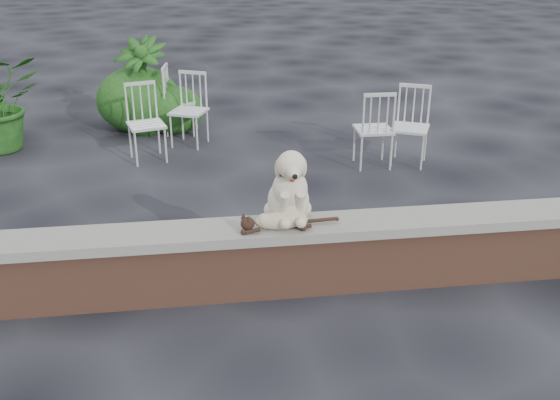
{
  "coord_description": "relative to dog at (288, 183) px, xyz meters",
  "views": [
    {
      "loc": [
        -0.82,
        -4.36,
        2.74
      ],
      "look_at": [
        -0.2,
        0.2,
        0.7
      ],
      "focal_mm": 40.81,
      "sensor_mm": 36.0,
      "label": 1
    }
  ],
  "objects": [
    {
      "name": "shrubbery",
      "position": [
        -2.11,
        4.38,
        -0.52
      ],
      "size": [
        3.66,
        1.19,
        0.92
      ],
      "color": "#174212",
      "rests_on": "ground"
    },
    {
      "name": "ground",
      "position": [
        0.15,
        -0.09,
        -0.89
      ],
      "size": [
        60.0,
        60.0,
        0.0
      ],
      "primitive_type": "plane",
      "color": "black",
      "rests_on": "ground"
    },
    {
      "name": "chair_b",
      "position": [
        -0.77,
        3.65,
        -0.42
      ],
      "size": [
        0.74,
        0.74,
        0.94
      ],
      "primitive_type": null,
      "rotation": [
        0.0,
        0.0,
        -0.41
      ],
      "color": "silver",
      "rests_on": "ground"
    },
    {
      "name": "chair_d",
      "position": [
        1.86,
        2.56,
        -0.42
      ],
      "size": [
        0.75,
        0.75,
        0.94
      ],
      "primitive_type": null,
      "rotation": [
        0.0,
        0.0,
        -0.44
      ],
      "color": "silver",
      "rests_on": "ground"
    },
    {
      "name": "chair_c",
      "position": [
        1.41,
        2.57,
        -0.42
      ],
      "size": [
        0.57,
        0.57,
        0.94
      ],
      "primitive_type": null,
      "rotation": [
        0.0,
        0.0,
        3.13
      ],
      "color": "silver",
      "rests_on": "ground"
    },
    {
      "name": "chair_e",
      "position": [
        -0.87,
        4.18,
        -0.42
      ],
      "size": [
        0.63,
        0.63,
        0.94
      ],
      "primitive_type": null,
      "rotation": [
        0.0,
        0.0,
        1.44
      ],
      "color": "silver",
      "rests_on": "ground"
    },
    {
      "name": "chair_a",
      "position": [
        -1.28,
        3.12,
        -0.42
      ],
      "size": [
        0.69,
        0.69,
        0.94
      ],
      "primitive_type": null,
      "rotation": [
        0.0,
        0.0,
        0.27
      ],
      "color": "silver",
      "rests_on": "ground"
    },
    {
      "name": "brick_wall",
      "position": [
        0.15,
        -0.09,
        -0.64
      ],
      "size": [
        6.0,
        0.3,
        0.5
      ],
      "primitive_type": "cube",
      "color": "brown",
      "rests_on": "ground"
    },
    {
      "name": "potted_plant_b",
      "position": [
        -1.38,
        4.32,
        -0.24
      ],
      "size": [
        0.94,
        0.94,
        1.3
      ],
      "primitive_type": "imported",
      "rotation": [
        0.0,
        0.0,
        -0.38
      ],
      "color": "#174212",
      "rests_on": "ground"
    },
    {
      "name": "dog",
      "position": [
        0.0,
        0.0,
        0.0
      ],
      "size": [
        0.41,
        0.54,
        0.62
      ],
      "primitive_type": null,
      "rotation": [
        0.0,
        0.0,
        0.01
      ],
      "color": "#C6B398",
      "rests_on": "capstone"
    },
    {
      "name": "cat",
      "position": [
        -0.08,
        -0.15,
        -0.23
      ],
      "size": [
        0.91,
        0.23,
        0.15
      ],
      "primitive_type": null,
      "rotation": [
        0.0,
        0.0,
        0.01
      ],
      "color": "tan",
      "rests_on": "capstone"
    },
    {
      "name": "capstone",
      "position": [
        0.15,
        -0.09,
        -0.35
      ],
      "size": [
        6.2,
        0.4,
        0.08
      ],
      "primitive_type": "cube",
      "color": "slate",
      "rests_on": "brick_wall"
    }
  ]
}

